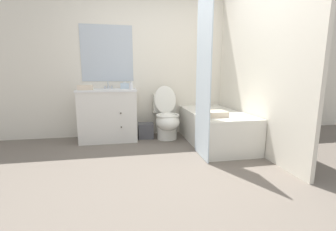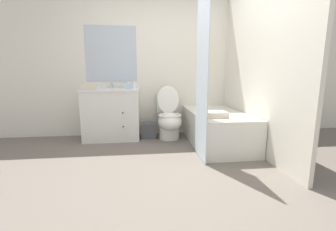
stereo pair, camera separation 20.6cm
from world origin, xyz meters
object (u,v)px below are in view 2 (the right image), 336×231
(toilet, at_px, (169,119))
(sink_faucet, at_px, (112,86))
(bathtub, at_px, (216,128))
(hand_towel_folded, at_px, (89,87))
(bath_towel_folded, at_px, (216,114))
(wastebasket, at_px, (148,130))
(soap_dispenser, at_px, (134,85))
(vanity_cabinet, at_px, (112,114))
(tissue_box, at_px, (128,86))

(toilet, bearing_deg, sink_faucet, 162.93)
(bathtub, height_order, hand_towel_folded, hand_towel_folded)
(toilet, xyz_separation_m, bathtub, (0.70, -0.40, -0.08))
(bath_towel_folded, bearing_deg, hand_towel_folded, 157.99)
(wastebasket, xyz_separation_m, soap_dispenser, (-0.22, -0.03, 0.78))
(toilet, xyz_separation_m, soap_dispenser, (-0.58, 0.06, 0.57))
(wastebasket, height_order, hand_towel_folded, hand_towel_folded)
(bathtub, xyz_separation_m, wastebasket, (-1.05, 0.49, -0.13))
(bath_towel_folded, bearing_deg, sink_faucet, 143.70)
(vanity_cabinet, distance_m, hand_towel_folded, 0.58)
(bathtub, distance_m, wastebasket, 1.17)
(wastebasket, distance_m, soap_dispenser, 0.81)
(toilet, bearing_deg, bathtub, -29.75)
(toilet, bearing_deg, hand_towel_folded, -176.71)
(tissue_box, bearing_deg, wastebasket, -23.75)
(tissue_box, relative_size, soap_dispenser, 1.04)
(vanity_cabinet, distance_m, bath_towel_folded, 1.75)
(bathtub, bearing_deg, wastebasket, 155.01)
(wastebasket, bearing_deg, sink_faucet, 161.41)
(hand_towel_folded, height_order, bath_towel_folded, hand_towel_folded)
(bath_towel_folded, bearing_deg, soap_dispenser, 142.26)
(hand_towel_folded, bearing_deg, bath_towel_folded, -22.01)
(bathtub, xyz_separation_m, tissue_box, (-1.38, 0.63, 0.64))
(sink_faucet, distance_m, bath_towel_folded, 1.89)
(wastebasket, relative_size, hand_towel_folded, 1.21)
(wastebasket, xyz_separation_m, tissue_box, (-0.33, 0.15, 0.77))
(wastebasket, bearing_deg, bath_towel_folded, -45.17)
(sink_faucet, bearing_deg, wastebasket, -18.59)
(hand_towel_folded, bearing_deg, tissue_box, 27.55)
(sink_faucet, height_order, toilet, sink_faucet)
(vanity_cabinet, relative_size, soap_dispenser, 6.71)
(toilet, xyz_separation_m, bath_towel_folded, (0.54, -0.81, 0.21))
(sink_faucet, bearing_deg, vanity_cabinet, -90.00)
(bathtub, distance_m, bath_towel_folded, 0.52)
(vanity_cabinet, distance_m, tissue_box, 0.55)
(sink_faucet, xyz_separation_m, tissue_box, (0.28, -0.06, 0.01))
(wastebasket, bearing_deg, vanity_cabinet, 179.29)
(vanity_cabinet, bearing_deg, bath_towel_folded, -31.10)
(toilet, distance_m, bathtub, 0.81)
(sink_faucet, height_order, tissue_box, sink_faucet)
(vanity_cabinet, height_order, bath_towel_folded, vanity_cabinet)
(sink_faucet, height_order, bathtub, sink_faucet)
(tissue_box, height_order, bath_towel_folded, tissue_box)
(toilet, height_order, tissue_box, tissue_box)
(sink_faucet, relative_size, bathtub, 0.09)
(toilet, height_order, soap_dispenser, soap_dispenser)
(wastebasket, height_order, tissue_box, tissue_box)
(sink_faucet, bearing_deg, toilet, -17.07)
(soap_dispenser, bearing_deg, sink_faucet, 148.23)
(tissue_box, bearing_deg, hand_towel_folded, -152.45)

